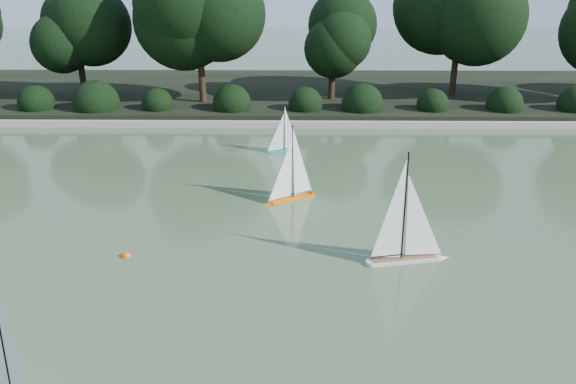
{
  "coord_description": "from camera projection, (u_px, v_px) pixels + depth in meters",
  "views": [
    {
      "loc": [
        -0.15,
        -6.28,
        3.99
      ],
      "look_at": [
        -0.25,
        2.17,
        0.7
      ],
      "focal_mm": 35.0,
      "sensor_mm": 36.0,
      "label": 1
    }
  ],
  "objects": [
    {
      "name": "far_bank",
      "position": [
        299.0,
        93.0,
        19.36
      ],
      "size": [
        40.0,
        8.0,
        0.3
      ],
      "primitive_type": "cube",
      "color": "black",
      "rests_on": "ground"
    },
    {
      "name": "tree_line",
      "position": [
        341.0,
        22.0,
        16.98
      ],
      "size": [
        26.31,
        3.93,
        4.39
      ],
      "color": "black",
      "rests_on": "ground"
    },
    {
      "name": "pond_coping",
      "position": [
        300.0,
        124.0,
        15.66
      ],
      "size": [
        40.0,
        0.35,
        0.18
      ],
      "primitive_type": "cube",
      "color": "gray",
      "rests_on": "ground"
    },
    {
      "name": "sailboat_teal",
      "position": [
        281.0,
        144.0,
        13.39
      ],
      "size": [
        0.89,
        0.39,
        1.22
      ],
      "color": "teal",
      "rests_on": "ground"
    },
    {
      "name": "sailboat_orange",
      "position": [
        288.0,
        188.0,
        10.51
      ],
      "size": [
        1.03,
        0.7,
        1.53
      ],
      "color": "orange",
      "rests_on": "ground"
    },
    {
      "name": "shrub_hedge",
      "position": [
        300.0,
        104.0,
        16.36
      ],
      "size": [
        29.1,
        1.1,
        1.1
      ],
      "color": "black",
      "rests_on": "ground"
    },
    {
      "name": "ground",
      "position": [
        305.0,
        302.0,
        7.3
      ],
      "size": [
        80.0,
        80.0,
        0.0
      ],
      "primitive_type": "plane",
      "color": "#32482B",
      "rests_on": "ground"
    },
    {
      "name": "sailboat_white_a",
      "position": [
        2.0,
        382.0,
        5.44
      ],
      "size": [
        1.21,
        1.0,
        1.92
      ],
      "color": "silver",
      "rests_on": "ground"
    },
    {
      "name": "sailboat_white_b",
      "position": [
        412.0,
        244.0,
        8.26
      ],
      "size": [
        1.32,
        0.45,
        1.8
      ],
      "color": "beige",
      "rests_on": "ground"
    },
    {
      "name": "race_buoy",
      "position": [
        126.0,
        256.0,
        8.49
      ],
      "size": [
        0.15,
        0.15,
        0.15
      ],
      "primitive_type": "sphere",
      "color": "#FF510D",
      "rests_on": "ground"
    }
  ]
}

